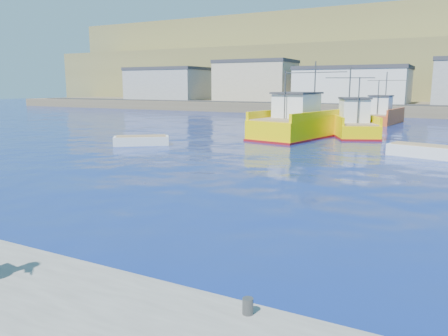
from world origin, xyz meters
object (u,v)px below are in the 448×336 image
(skiff_mid, at_px, (426,152))
(trawler_yellow_a, at_px, (305,124))
(trawler_yellow_b, at_px, (351,125))
(skiff_left, at_px, (141,141))
(boat_orange, at_px, (382,115))

(skiff_mid, bearing_deg, trawler_yellow_a, 143.50)
(trawler_yellow_b, relative_size, skiff_mid, 2.10)
(skiff_left, bearing_deg, skiff_mid, 11.29)
(trawler_yellow_a, height_order, skiff_mid, trawler_yellow_a)
(trawler_yellow_b, distance_m, boat_orange, 14.70)
(trawler_yellow_b, distance_m, skiff_left, 19.22)
(trawler_yellow_a, bearing_deg, skiff_left, -128.60)
(skiff_left, distance_m, skiff_mid, 20.13)
(skiff_left, xyz_separation_m, skiff_mid, (19.74, 3.94, 0.03))
(skiff_left, bearing_deg, trawler_yellow_b, 48.28)
(trawler_yellow_b, xyz_separation_m, skiff_mid, (6.96, -10.39, -0.63))
(trawler_yellow_a, xyz_separation_m, skiff_mid, (10.43, -7.72, -0.83))
(trawler_yellow_b, xyz_separation_m, skiff_left, (-12.78, -14.33, -0.66))
(trawler_yellow_b, relative_size, boat_orange, 1.13)
(trawler_yellow_a, height_order, boat_orange, trawler_yellow_a)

